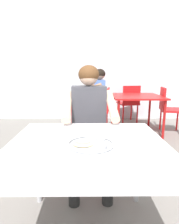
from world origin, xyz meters
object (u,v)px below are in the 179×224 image
at_px(table_background_red, 136,100).
at_px(chair_red_far, 129,101).
at_px(diner_foreground, 89,117).
at_px(chair_foreground, 88,133).
at_px(chair_red_right, 168,106).
at_px(table_foreground, 88,154).
at_px(patron_background, 95,95).
at_px(chair_red_left, 102,107).
at_px(thali_tray, 91,144).

bearing_deg(table_background_red, chair_red_far, 88.61).
bearing_deg(diner_foreground, table_background_red, 62.61).
distance_m(chair_foreground, diner_foreground, 0.33).
xyz_separation_m(table_background_red, chair_red_right, (0.61, -0.02, -0.13)).
xyz_separation_m(table_foreground, chair_red_far, (0.94, 3.12, -0.15)).
height_order(chair_red_far, patron_background, patron_background).
bearing_deg(chair_red_far, chair_red_left, -132.48).
xyz_separation_m(diner_foreground, table_background_red, (0.91, 1.76, -0.09)).
xyz_separation_m(chair_red_right, patron_background, (-1.40, 0.02, 0.21)).
bearing_deg(patron_background, chair_foreground, -94.72).
relative_size(diner_foreground, patron_background, 1.01).
relative_size(table_foreground, chair_foreground, 1.19).
height_order(chair_red_left, patron_background, patron_background).
xyz_separation_m(table_foreground, patron_background, (0.14, 2.44, 0.07)).
bearing_deg(diner_foreground, table_foreground, -91.30).
height_order(chair_foreground, chair_red_left, chair_red_left).
xyz_separation_m(table_foreground, chair_red_left, (0.27, 2.38, -0.14)).
xyz_separation_m(thali_tray, patron_background, (0.12, 2.48, -0.01)).
bearing_deg(chair_red_far, thali_tray, -106.33).
distance_m(thali_tray, table_background_red, 2.64).
distance_m(chair_red_right, patron_background, 1.41).
bearing_deg(table_foreground, thali_tray, -58.41).
xyz_separation_m(thali_tray, chair_red_left, (0.25, 2.41, -0.23)).
bearing_deg(chair_red_left, chair_foreground, -99.95).
relative_size(diner_foreground, chair_red_right, 1.41).
height_order(thali_tray, diner_foreground, diner_foreground).
bearing_deg(chair_red_left, chair_red_far, 47.52).
bearing_deg(chair_red_left, table_background_red, 5.29).
relative_size(table_background_red, patron_background, 0.75).
height_order(table_background_red, patron_background, patron_background).
xyz_separation_m(table_foreground, diner_foreground, (0.02, 0.68, 0.08)).
bearing_deg(chair_red_far, diner_foreground, -110.85).
bearing_deg(table_foreground, diner_foreground, 88.70).
relative_size(thali_tray, diner_foreground, 0.23).
bearing_deg(chair_red_right, diner_foreground, -131.07).
distance_m(thali_tray, diner_foreground, 0.71).
bearing_deg(chair_red_right, table_background_red, 178.37).
xyz_separation_m(diner_foreground, patron_background, (0.12, 1.76, -0.01)).
xyz_separation_m(chair_foreground, diner_foreground, (0.01, -0.22, 0.24)).
xyz_separation_m(table_foreground, chair_foreground, (0.01, 0.90, -0.16)).
relative_size(chair_red_right, chair_red_far, 1.01).
distance_m(diner_foreground, chair_red_left, 1.73).
bearing_deg(table_foreground, chair_red_far, 73.17).
distance_m(chair_foreground, chair_red_left, 1.50).
height_order(thali_tray, table_background_red, thali_tray).
xyz_separation_m(table_foreground, table_background_red, (0.93, 2.44, -0.01)).
relative_size(thali_tray, chair_red_far, 0.33).
bearing_deg(chair_red_right, chair_red_far, 130.37).
bearing_deg(diner_foreground, chair_red_left, 81.55).
height_order(chair_foreground, chair_red_far, chair_red_far).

